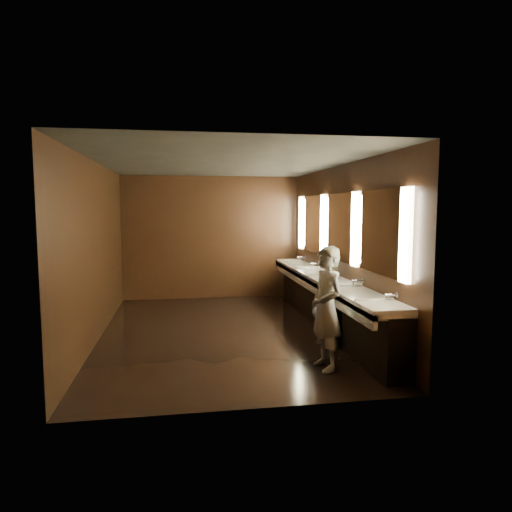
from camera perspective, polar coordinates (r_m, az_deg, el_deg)
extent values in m
plane|color=black|center=(7.79, -4.03, -9.44)|extent=(6.00, 6.00, 0.00)
cube|color=#2D2D2B|center=(7.55, -4.19, 11.52)|extent=(4.00, 6.00, 0.02)
cube|color=black|center=(10.52, -5.61, 2.31)|extent=(4.00, 0.02, 2.80)
cube|color=black|center=(4.58, -0.67, -2.44)|extent=(4.00, 0.02, 2.80)
cube|color=black|center=(7.62, -19.26, 0.60)|extent=(0.02, 6.00, 2.80)
cube|color=black|center=(7.97, 10.35, 1.06)|extent=(0.02, 6.00, 2.80)
cube|color=black|center=(8.06, 9.01, -6.01)|extent=(0.36, 5.40, 0.81)
cube|color=white|center=(7.95, 8.41, -2.91)|extent=(0.55, 5.40, 0.12)
cube|color=white|center=(7.89, 6.70, -3.54)|extent=(0.06, 5.40, 0.18)
cylinder|color=silver|center=(5.98, 16.58, -4.68)|extent=(0.18, 0.04, 0.04)
cylinder|color=silver|center=(6.97, 12.63, -3.08)|extent=(0.18, 0.04, 0.04)
cylinder|color=silver|center=(7.99, 9.69, -1.87)|extent=(0.18, 0.04, 0.04)
cylinder|color=silver|center=(9.03, 7.42, -0.94)|extent=(0.18, 0.04, 0.04)
cylinder|color=silver|center=(10.08, 5.62, -0.19)|extent=(0.18, 0.04, 0.04)
cube|color=#FDEEBC|center=(5.74, 18.22, 2.48)|extent=(0.06, 0.22, 1.15)
cube|color=white|center=(6.46, 15.06, 2.93)|extent=(0.03, 1.32, 1.15)
cube|color=#FDEEBC|center=(7.19, 12.32, 3.29)|extent=(0.06, 0.23, 1.15)
cube|color=white|center=(7.95, 10.30, 3.58)|extent=(0.03, 1.32, 1.15)
cube|color=#FDEEBC|center=(8.70, 8.43, 3.81)|extent=(0.06, 0.23, 1.15)
cube|color=white|center=(9.47, 7.04, 4.00)|extent=(0.03, 1.32, 1.15)
cube|color=#FDEEBC|center=(10.23, 5.70, 4.16)|extent=(0.06, 0.22, 1.15)
imported|color=#91A9D8|center=(5.94, 8.79, -6.45)|extent=(0.49, 0.64, 1.60)
cylinder|color=black|center=(7.09, 9.67, -8.80)|extent=(0.39, 0.39, 0.55)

